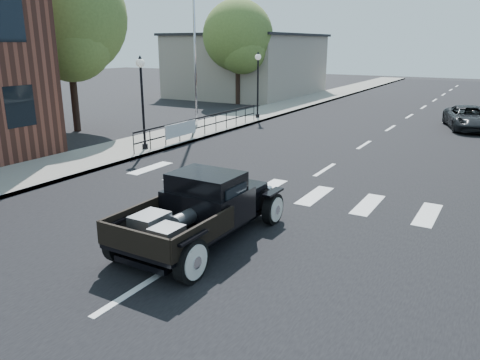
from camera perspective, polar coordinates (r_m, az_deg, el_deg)
The scene contains 14 objects.
ground at distance 11.18m, azimuth -2.39°, elevation -6.94°, with size 120.00×120.00×0.00m, color black.
road at distance 24.67m, azimuth 16.81°, elevation 5.34°, with size 14.00×80.00×0.02m, color black.
road_markings at distance 19.94m, azimuth 13.31°, elevation 3.09°, with size 12.00×60.00×0.06m, color silver, non-canonical shape.
sidewalk_left at distance 27.84m, azimuth -0.49°, elevation 7.36°, with size 3.00×80.00×0.15m, color gray.
low_building_left at distance 42.05m, azimuth 1.00°, elevation 13.71°, with size 10.00×12.00×5.00m, color gray.
railing at distance 22.95m, azimuth -4.33°, elevation 6.84°, with size 0.08×10.00×1.00m, color black, non-canonical shape.
banner at distance 21.35m, azimuth -7.19°, elevation 5.50°, with size 0.04×2.20×0.60m, color silver, non-canonical shape.
lamp_post_b at distance 19.83m, azimuth -11.79°, elevation 9.15°, with size 0.36×0.36×3.81m, color black, non-canonical shape.
lamp_post_c at distance 28.03m, azimuth 2.18°, elevation 11.48°, with size 0.36×0.36×3.81m, color black, non-canonical shape.
flagpole at distance 25.46m, azimuth -5.68°, elevation 20.89°, with size 0.12×0.12×12.64m, color silver.
big_tree_near at distance 25.68m, azimuth -20.09°, elevation 15.13°, with size 5.86×5.86×8.61m, color #4E662B, non-canonical shape.
big_tree_far at distance 35.57m, azimuth -0.26°, elevation 15.27°, with size 5.12×5.12×7.52m, color #4E662B, non-canonical shape.
hotrod_pickup at distance 10.61m, azimuth -4.71°, elevation -3.49°, with size 2.22×4.76×1.65m, color black, non-canonical shape.
second_car at distance 27.73m, azimuth 26.15°, elevation 6.78°, with size 2.02×4.39×1.22m, color black.
Camera 1 is at (5.58, -8.63, 4.41)m, focal length 35.00 mm.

